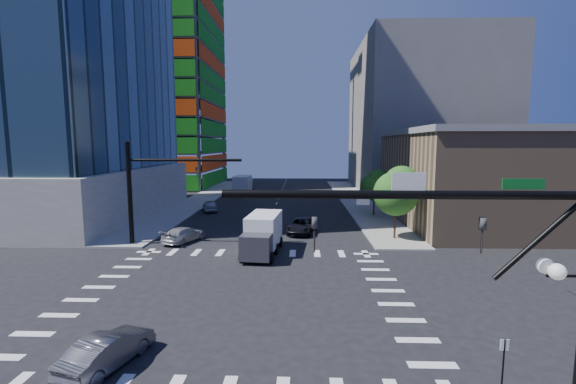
{
  "coord_description": "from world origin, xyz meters",
  "views": [
    {
      "loc": [
        3.62,
        -21.78,
        8.88
      ],
      "look_at": [
        2.65,
        8.0,
        5.21
      ],
      "focal_mm": 24.0,
      "sensor_mm": 36.0,
      "label": 1
    }
  ],
  "objects": [
    {
      "name": "tree_north",
      "position": [
        12.93,
        25.9,
        3.99
      ],
      "size": [
        3.54,
        3.52,
        5.78
      ],
      "color": "#382316",
      "rests_on": "sidewalk_ne"
    },
    {
      "name": "sidewalk_ne",
      "position": [
        12.5,
        40.0,
        0.07
      ],
      "size": [
        5.0,
        60.0,
        0.15
      ],
      "primitive_type": "cube",
      "color": "gray",
      "rests_on": "ground"
    },
    {
      "name": "car_sb_mid",
      "position": [
        -8.5,
        28.75,
        0.76
      ],
      "size": [
        3.01,
        4.77,
        1.51
      ],
      "primitive_type": "imported",
      "rotation": [
        0.0,
        0.0,
        3.44
      ],
      "color": "#9E9FA5",
      "rests_on": "ground"
    },
    {
      "name": "construction_building",
      "position": [
        -27.41,
        61.93,
        24.61
      ],
      "size": [
        25.16,
        34.5,
        70.6
      ],
      "color": "slate",
      "rests_on": "ground"
    },
    {
      "name": "car_nb_far",
      "position": [
        3.76,
        16.41,
        0.74
      ],
      "size": [
        3.48,
        5.72,
        1.48
      ],
      "primitive_type": "imported",
      "rotation": [
        0.0,
        0.0,
        -0.2
      ],
      "color": "black",
      "rests_on": "ground"
    },
    {
      "name": "road_markings",
      "position": [
        0.0,
        0.0,
        0.01
      ],
      "size": [
        20.0,
        20.0,
        0.01
      ],
      "primitive_type": "cube",
      "color": "silver",
      "rests_on": "ground"
    },
    {
      "name": "tree_south",
      "position": [
        12.63,
        13.9,
        4.69
      ],
      "size": [
        4.16,
        4.16,
        6.82
      ],
      "color": "#382316",
      "rests_on": "sidewalk_ne"
    },
    {
      "name": "box_truck_far",
      "position": [
        -6.47,
        45.57,
        1.56
      ],
      "size": [
        2.96,
        6.75,
        3.52
      ],
      "rotation": [
        0.0,
        0.0,
        3.13
      ],
      "color": "black",
      "rests_on": "ground"
    },
    {
      "name": "bg_building_ne",
      "position": [
        27.0,
        55.0,
        14.0
      ],
      "size": [
        24.0,
        30.0,
        28.0
      ],
      "primitive_type": "cube",
      "color": "slate",
      "rests_on": "ground"
    },
    {
      "name": "car_sb_near",
      "position": [
        -7.1,
        12.54,
        0.7
      ],
      "size": [
        3.59,
        5.18,
        1.39
      ],
      "primitive_type": "imported",
      "rotation": [
        0.0,
        0.0,
        2.76
      ],
      "color": "#BDBDBD",
      "rests_on": "ground"
    },
    {
      "name": "car_sb_cross",
      "position": [
        -4.1,
        -7.49,
        0.68
      ],
      "size": [
        2.59,
        4.4,
        1.37
      ],
      "primitive_type": "imported",
      "rotation": [
        0.0,
        0.0,
        2.85
      ],
      "color": "#525157",
      "rests_on": "ground"
    },
    {
      "name": "box_truck_near",
      "position": [
        0.5,
        8.61,
        1.4
      ],
      "size": [
        3.11,
        6.24,
        3.16
      ],
      "rotation": [
        0.0,
        0.0,
        -0.09
      ],
      "color": "black",
      "rests_on": "ground"
    },
    {
      "name": "signal_mast_se",
      "position": [
        10.6,
        -11.5,
        5.01
      ],
      "size": [
        10.51,
        2.48,
        9.0
      ],
      "color": "black",
      "rests_on": "sidewalk_se"
    },
    {
      "name": "signal_mast_nw",
      "position": [
        -10.0,
        11.5,
        5.49
      ],
      "size": [
        10.2,
        0.4,
        9.0
      ],
      "color": "black",
      "rests_on": "sidewalk_nw"
    },
    {
      "name": "ground",
      "position": [
        0.0,
        0.0,
        0.0
      ],
      "size": [
        160.0,
        160.0,
        0.0
      ],
      "primitive_type": "plane",
      "color": "black",
      "rests_on": "ground"
    },
    {
      "name": "commercial_building",
      "position": [
        25.0,
        22.0,
        5.31
      ],
      "size": [
        20.5,
        22.5,
        10.6
      ],
      "color": "#947456",
      "rests_on": "ground"
    },
    {
      "name": "no_parking_sign",
      "position": [
        10.7,
        -9.0,
        1.38
      ],
      "size": [
        0.3,
        0.06,
        2.2
      ],
      "color": "black",
      "rests_on": "ground"
    },
    {
      "name": "sidewalk_nw",
      "position": [
        -12.5,
        40.0,
        0.07
      ],
      "size": [
        5.0,
        60.0,
        0.15
      ],
      "primitive_type": "cube",
      "color": "gray",
      "rests_on": "ground"
    }
  ]
}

